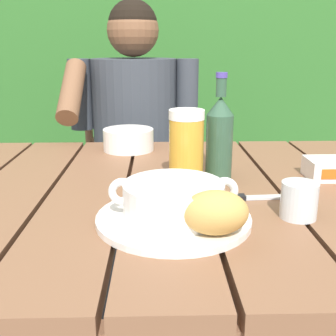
{
  "coord_description": "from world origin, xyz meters",
  "views": [
    {
      "loc": [
        -0.01,
        -0.87,
        1.05
      ],
      "look_at": [
        0.01,
        -0.08,
        0.81
      ],
      "focal_mm": 44.42,
      "sensor_mm": 36.0,
      "label": 1
    }
  ],
  "objects_px": {
    "person_eating": "(134,137)",
    "serving_plate": "(173,218)",
    "bread_roll": "(215,212)",
    "water_glass_small": "(299,200)",
    "table_knife": "(244,198)",
    "chair_near_diner": "(138,181)",
    "soup_bowl": "(174,199)",
    "beer_glass": "(186,147)",
    "diner_bowl": "(128,140)",
    "butter_tub": "(332,169)",
    "beer_bottle": "(220,136)"
  },
  "relations": [
    {
      "from": "chair_near_diner",
      "to": "beer_bottle",
      "type": "distance_m",
      "value": 0.93
    },
    {
      "from": "chair_near_diner",
      "to": "diner_bowl",
      "type": "distance_m",
      "value": 0.62
    },
    {
      "from": "soup_bowl",
      "to": "butter_tub",
      "type": "distance_m",
      "value": 0.45
    },
    {
      "from": "serving_plate",
      "to": "water_glass_small",
      "type": "height_order",
      "value": "water_glass_small"
    },
    {
      "from": "person_eating",
      "to": "beer_glass",
      "type": "xyz_separation_m",
      "value": [
        0.15,
        -0.66,
        0.12
      ]
    },
    {
      "from": "beer_glass",
      "to": "beer_bottle",
      "type": "relative_size",
      "value": 0.69
    },
    {
      "from": "soup_bowl",
      "to": "bread_roll",
      "type": "distance_m",
      "value": 0.1
    },
    {
      "from": "chair_near_diner",
      "to": "serving_plate",
      "type": "bearing_deg",
      "value": -83.98
    },
    {
      "from": "beer_glass",
      "to": "diner_bowl",
      "type": "height_order",
      "value": "beer_glass"
    },
    {
      "from": "butter_tub",
      "to": "beer_bottle",
      "type": "bearing_deg",
      "value": 178.06
    },
    {
      "from": "chair_near_diner",
      "to": "diner_bowl",
      "type": "relative_size",
      "value": 6.09
    },
    {
      "from": "butter_tub",
      "to": "diner_bowl",
      "type": "relative_size",
      "value": 0.78
    },
    {
      "from": "serving_plate",
      "to": "bread_roll",
      "type": "xyz_separation_m",
      "value": [
        0.06,
        -0.07,
        0.04
      ]
    },
    {
      "from": "person_eating",
      "to": "serving_plate",
      "type": "bearing_deg",
      "value": -82.44
    },
    {
      "from": "water_glass_small",
      "to": "beer_glass",
      "type": "bearing_deg",
      "value": 134.01
    },
    {
      "from": "serving_plate",
      "to": "soup_bowl",
      "type": "xyz_separation_m",
      "value": [
        0.0,
        -0.0,
        0.04
      ]
    },
    {
      "from": "water_glass_small",
      "to": "diner_bowl",
      "type": "xyz_separation_m",
      "value": [
        -0.34,
        0.52,
        -0.0
      ]
    },
    {
      "from": "bread_roll",
      "to": "water_glass_small",
      "type": "bearing_deg",
      "value": 27.82
    },
    {
      "from": "soup_bowl",
      "to": "butter_tub",
      "type": "height_order",
      "value": "soup_bowl"
    },
    {
      "from": "table_knife",
      "to": "serving_plate",
      "type": "bearing_deg",
      "value": -144.21
    },
    {
      "from": "serving_plate",
      "to": "water_glass_small",
      "type": "relative_size",
      "value": 4.13
    },
    {
      "from": "beer_bottle",
      "to": "table_knife",
      "type": "relative_size",
      "value": 1.55
    },
    {
      "from": "bread_roll",
      "to": "diner_bowl",
      "type": "bearing_deg",
      "value": 106.24
    },
    {
      "from": "beer_glass",
      "to": "water_glass_small",
      "type": "height_order",
      "value": "beer_glass"
    },
    {
      "from": "soup_bowl",
      "to": "water_glass_small",
      "type": "relative_size",
      "value": 3.42
    },
    {
      "from": "butter_tub",
      "to": "table_knife",
      "type": "bearing_deg",
      "value": -149.76
    },
    {
      "from": "person_eating",
      "to": "table_knife",
      "type": "xyz_separation_m",
      "value": [
        0.26,
        -0.77,
        0.04
      ]
    },
    {
      "from": "soup_bowl",
      "to": "beer_glass",
      "type": "xyz_separation_m",
      "value": [
        0.04,
        0.21,
        0.04
      ]
    },
    {
      "from": "beer_glass",
      "to": "table_knife",
      "type": "xyz_separation_m",
      "value": [
        0.11,
        -0.1,
        -0.08
      ]
    },
    {
      "from": "soup_bowl",
      "to": "bread_roll",
      "type": "relative_size",
      "value": 2.08
    },
    {
      "from": "soup_bowl",
      "to": "beer_bottle",
      "type": "xyz_separation_m",
      "value": [
        0.12,
        0.25,
        0.06
      ]
    },
    {
      "from": "chair_near_diner",
      "to": "table_knife",
      "type": "relative_size",
      "value": 5.75
    },
    {
      "from": "serving_plate",
      "to": "table_knife",
      "type": "height_order",
      "value": "serving_plate"
    },
    {
      "from": "beer_bottle",
      "to": "butter_tub",
      "type": "relative_size",
      "value": 2.11
    },
    {
      "from": "soup_bowl",
      "to": "water_glass_small",
      "type": "xyz_separation_m",
      "value": [
        0.23,
        0.01,
        -0.01
      ]
    },
    {
      "from": "person_eating",
      "to": "diner_bowl",
      "type": "relative_size",
      "value": 8.09
    },
    {
      "from": "water_glass_small",
      "to": "diner_bowl",
      "type": "distance_m",
      "value": 0.62
    },
    {
      "from": "person_eating",
      "to": "water_glass_small",
      "type": "height_order",
      "value": "person_eating"
    },
    {
      "from": "serving_plate",
      "to": "bread_roll",
      "type": "height_order",
      "value": "bread_roll"
    },
    {
      "from": "bread_roll",
      "to": "beer_bottle",
      "type": "distance_m",
      "value": 0.33
    },
    {
      "from": "person_eating",
      "to": "soup_bowl",
      "type": "height_order",
      "value": "person_eating"
    },
    {
      "from": "person_eating",
      "to": "beer_bottle",
      "type": "xyz_separation_m",
      "value": [
        0.23,
        -0.62,
        0.13
      ]
    },
    {
      "from": "serving_plate",
      "to": "soup_bowl",
      "type": "height_order",
      "value": "soup_bowl"
    },
    {
      "from": "serving_plate",
      "to": "butter_tub",
      "type": "bearing_deg",
      "value": 32.46
    },
    {
      "from": "water_glass_small",
      "to": "table_knife",
      "type": "height_order",
      "value": "water_glass_small"
    },
    {
      "from": "soup_bowl",
      "to": "table_knife",
      "type": "height_order",
      "value": "soup_bowl"
    },
    {
      "from": "beer_bottle",
      "to": "beer_glass",
      "type": "bearing_deg",
      "value": -152.15
    },
    {
      "from": "beer_glass",
      "to": "butter_tub",
      "type": "xyz_separation_m",
      "value": [
        0.35,
        0.03,
        -0.06
      ]
    },
    {
      "from": "soup_bowl",
      "to": "beer_glass",
      "type": "relative_size",
      "value": 1.35
    },
    {
      "from": "serving_plate",
      "to": "soup_bowl",
      "type": "distance_m",
      "value": 0.04
    }
  ]
}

